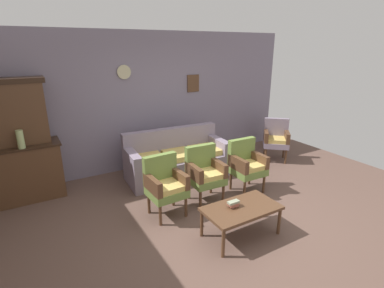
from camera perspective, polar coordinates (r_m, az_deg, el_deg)
ground_plane at (r=4.47m, az=7.41°, el=-14.49°), size 7.68×7.68×0.00m
wall_back_with_decor at (r=6.12m, az=-7.33°, el=8.30°), size 6.40×0.09×2.70m
side_cabinet at (r=5.53m, az=-29.52°, el=-4.74°), size 1.16×0.55×0.93m
cabinet_upper_hutch at (r=5.34m, az=-31.21°, el=5.36°), size 0.99×0.38×1.03m
vase_on_cabinet at (r=5.16m, az=-30.18°, el=0.78°), size 0.10×0.10×0.28m
floral_couch at (r=5.68m, az=-2.94°, el=-3.17°), size 1.97×0.92×0.90m
armchair_by_doorway at (r=4.38m, az=-5.22°, el=-7.56°), size 0.54×0.51×0.90m
armchair_near_cabinet at (r=4.76m, az=2.47°, el=-5.31°), size 0.54×0.51×0.90m
armchair_row_middle at (r=5.16m, az=10.45°, el=-3.69°), size 0.53×0.50×0.90m
wingback_chair_by_fireplace at (r=6.72m, az=15.89°, el=1.17°), size 0.71×0.71×0.90m
coffee_table at (r=4.01m, az=9.51°, el=-12.47°), size 1.00×0.56×0.42m
book_stack_on_table at (r=3.95m, az=7.98°, el=-11.34°), size 0.16×0.10×0.08m
floor_vase_by_wall at (r=7.56m, az=14.78°, el=2.03°), size 0.23×0.23×0.72m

